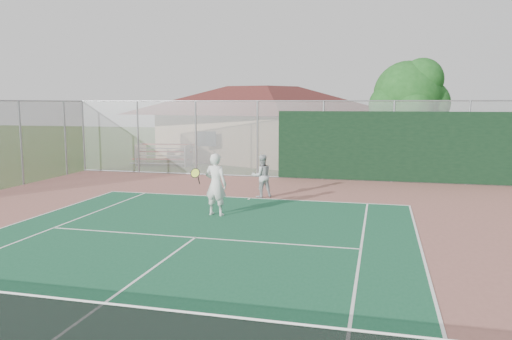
{
  "coord_description": "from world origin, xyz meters",
  "views": [
    {
      "loc": [
        4.48,
        -5.14,
        3.41
      ],
      "look_at": [
        0.86,
        9.29,
        1.4
      ],
      "focal_mm": 35.0,
      "sensor_mm": 36.0,
      "label": 1
    }
  ],
  "objects_px": {
    "tree": "(410,97)",
    "player_grey_back": "(262,176)",
    "bleachers": "(164,154)",
    "clubhouse": "(263,116)",
    "player_white_front": "(216,185)"
  },
  "relations": [
    {
      "from": "tree",
      "to": "player_grey_back",
      "type": "bearing_deg",
      "value": -120.96
    },
    {
      "from": "bleachers",
      "to": "player_grey_back",
      "type": "relative_size",
      "value": 2.09
    },
    {
      "from": "clubhouse",
      "to": "player_grey_back",
      "type": "bearing_deg",
      "value": -54.44
    },
    {
      "from": "tree",
      "to": "bleachers",
      "type": "bearing_deg",
      "value": -175.81
    },
    {
      "from": "tree",
      "to": "player_white_front",
      "type": "height_order",
      "value": "tree"
    },
    {
      "from": "clubhouse",
      "to": "tree",
      "type": "bearing_deg",
      "value": 2.85
    },
    {
      "from": "tree",
      "to": "player_grey_back",
      "type": "height_order",
      "value": "tree"
    },
    {
      "from": "bleachers",
      "to": "tree",
      "type": "relative_size",
      "value": 0.58
    },
    {
      "from": "bleachers",
      "to": "tree",
      "type": "height_order",
      "value": "tree"
    },
    {
      "from": "clubhouse",
      "to": "tree",
      "type": "distance_m",
      "value": 8.84
    },
    {
      "from": "bleachers",
      "to": "player_grey_back",
      "type": "bearing_deg",
      "value": -55.86
    },
    {
      "from": "bleachers",
      "to": "player_grey_back",
      "type": "distance_m",
      "value": 11.11
    },
    {
      "from": "player_grey_back",
      "to": "player_white_front",
      "type": "bearing_deg",
      "value": 45.89
    },
    {
      "from": "bleachers",
      "to": "player_white_front",
      "type": "relative_size",
      "value": 1.71
    },
    {
      "from": "tree",
      "to": "player_white_front",
      "type": "relative_size",
      "value": 2.96
    }
  ]
}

